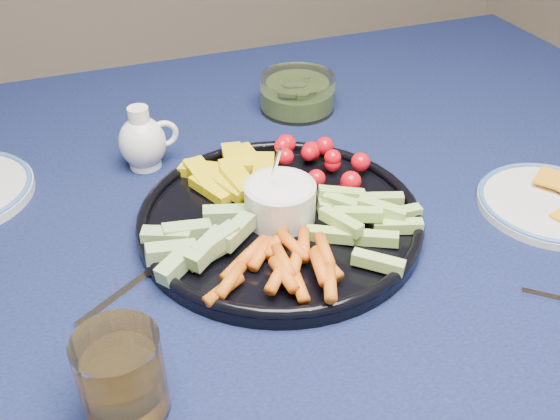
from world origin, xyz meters
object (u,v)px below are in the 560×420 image
object	(u,v)px
pickle_bowl	(297,95)
creamer_pitcher	(143,141)
dining_table	(235,247)
juice_tumbler	(123,381)
crudite_platter	(278,215)
cheese_plate	(550,202)

from	to	relation	value
pickle_bowl	creamer_pitcher	bearing A→B (deg)	-161.90
dining_table	pickle_bowl	world-z (taller)	pickle_bowl
creamer_pitcher	pickle_bowl	size ratio (longest dim) A/B	0.74
dining_table	juice_tumbler	bearing A→B (deg)	-123.38
crudite_platter	pickle_bowl	bearing A→B (deg)	63.81
dining_table	pickle_bowl	xyz separation A→B (m)	(0.19, 0.23, 0.12)
pickle_bowl	juice_tumbler	world-z (taller)	juice_tumbler
creamer_pitcher	cheese_plate	xyz separation A→B (m)	(0.50, -0.31, -0.03)
cheese_plate	juice_tumbler	world-z (taller)	juice_tumbler
crudite_platter	cheese_plate	distance (m)	0.38
dining_table	crudite_platter	distance (m)	0.14
creamer_pitcher	cheese_plate	size ratio (longest dim) A/B	0.50
pickle_bowl	cheese_plate	world-z (taller)	pickle_bowl
dining_table	cheese_plate	size ratio (longest dim) A/B	8.48
dining_table	creamer_pitcher	bearing A→B (deg)	125.54
juice_tumbler	crudite_platter	bearing A→B (deg)	42.54
creamer_pitcher	crudite_platter	bearing A→B (deg)	-58.54
creamer_pitcher	cheese_plate	world-z (taller)	creamer_pitcher
dining_table	pickle_bowl	distance (m)	0.32
pickle_bowl	cheese_plate	xyz separation A→B (m)	(0.22, -0.40, -0.02)
pickle_bowl	cheese_plate	size ratio (longest dim) A/B	0.67
dining_table	pickle_bowl	size ratio (longest dim) A/B	12.59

